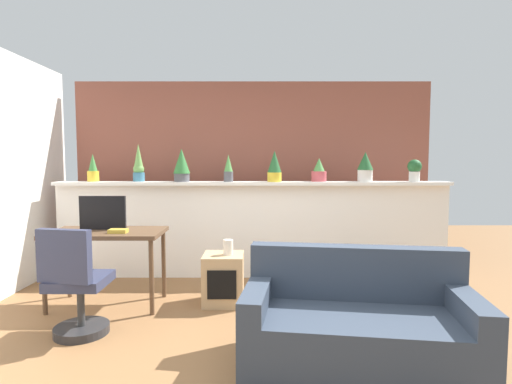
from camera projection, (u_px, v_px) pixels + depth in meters
The scene contains 19 objects.
ground_plane at pixel (252, 350), 3.08m from camera, with size 12.00×12.00×0.00m, color brown.
divider_wall at pixel (254, 231), 5.03m from camera, with size 4.78×0.16×1.14m, color white.
plant_shelf at pixel (254, 183), 4.94m from camera, with size 4.78×0.29×0.04m, color white.
brick_wall_behind at pixel (254, 174), 5.58m from camera, with size 4.78×0.10×2.50m, color brown.
potted_plant_0 at pixel (94, 170), 4.95m from camera, with size 0.14×0.14×0.34m.
potted_plant_1 at pixel (140, 165), 4.96m from camera, with size 0.14×0.14×0.46m.
potted_plant_2 at pixel (183, 165), 4.91m from camera, with size 0.20×0.20×0.40m.
potted_plant_3 at pixel (230, 169), 4.91m from camera, with size 0.11×0.11×0.33m.
potted_plant_4 at pixel (276, 166), 4.90m from camera, with size 0.17×0.17×0.38m.
potted_plant_5 at pixel (320, 171), 4.97m from camera, with size 0.18×0.18×0.29m.
potted_plant_6 at pixel (366, 166), 4.91m from camera, with size 0.19×0.19×0.36m.
potted_plant_7 at pixel (416, 169), 4.91m from camera, with size 0.17×0.17×0.27m.
desk at pixel (108, 239), 4.00m from camera, with size 1.10×0.60×0.75m.
tv_monitor at pixel (104, 213), 4.06m from camera, with size 0.46×0.04×0.34m, color black.
office_chair at pixel (77, 290), 3.29m from camera, with size 0.48×0.48×0.91m.
side_cube_shelf at pixel (225, 279), 4.08m from camera, with size 0.40×0.41×0.50m.
vase_on_shelf at pixel (229, 247), 4.05m from camera, with size 0.10×0.10×0.15m, color silver.
book_on_desk at pixel (120, 231), 3.87m from camera, with size 0.17×0.11×0.04m, color gold.
couch at pixel (359, 327), 2.82m from camera, with size 1.65×0.97×0.80m.
Camera 1 is at (0.04, -2.98, 1.43)m, focal length 28.47 mm.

